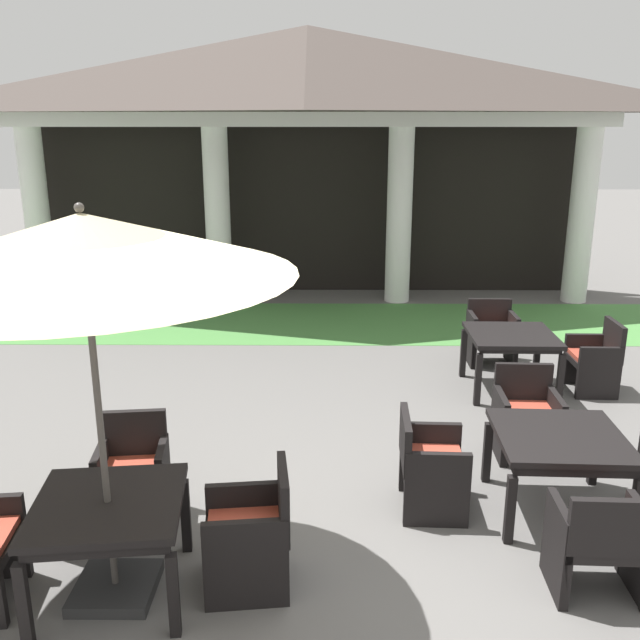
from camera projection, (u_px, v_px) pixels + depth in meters
name	position (u px, v px, depth m)	size (l,w,h in m)	color
ground_plane	(282.00, 562.00, 5.09)	(60.00, 60.00, 0.00)	slate
background_pavilion	(308.00, 92.00, 11.69)	(10.95, 3.06, 4.72)	white
lawn_strip	(306.00, 322.00, 11.22)	(12.75, 2.42, 0.01)	#519347
patio_table_near_foreground	(559.00, 445.00, 5.60)	(1.07, 1.07, 0.71)	black
patio_chair_near_foreground_north	(526.00, 416.00, 6.68)	(0.61, 0.61, 0.86)	black
patio_chair_near_foreground_west	(429.00, 465.00, 5.71)	(0.56, 0.64, 0.84)	black
patio_chair_near_foreground_south	(600.00, 542.00, 4.65)	(0.63, 0.53, 0.84)	black
patio_table_mid_left	(109.00, 514.00, 4.59)	(1.08, 1.08, 0.72)	black
patio_umbrella_mid_left	(83.00, 249.00, 4.09)	(2.59, 2.59, 2.70)	#2D2D2D
patio_chair_mid_left_east	(252.00, 534.00, 4.74)	(0.64, 0.61, 0.90)	black
patio_chair_mid_left_north	(133.00, 473.00, 5.55)	(0.60, 0.55, 0.88)	black
patio_table_mid_right	(511.00, 340.00, 8.20)	(1.02, 1.02, 0.73)	black
patio_chair_mid_right_north	(491.00, 333.00, 9.24)	(0.62, 0.55, 0.84)	black
patio_chair_mid_right_east	(595.00, 360.00, 8.24)	(0.52, 0.59, 0.88)	black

